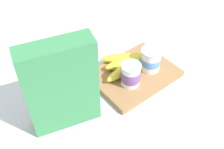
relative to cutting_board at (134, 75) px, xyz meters
The scene contains 6 objects.
ground_plane 0.01m from the cutting_board, ahead, with size 2.40×2.40×0.00m, color silver.
cutting_board is the anchor object (origin of this frame).
cereal_box 0.31m from the cutting_board, ahead, with size 0.20×0.06×0.29m, color #38844C.
yogurt_cup_front 0.08m from the cutting_board, 161.89° to the left, with size 0.07×0.07×0.08m.
yogurt_cup_back 0.07m from the cutting_board, 33.87° to the left, with size 0.07×0.07×0.08m.
banana_bunch 0.05m from the cutting_board, 84.07° to the right, with size 0.20×0.13×0.04m.
Camera 1 is at (0.50, 0.50, 0.69)m, focal length 44.89 mm.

